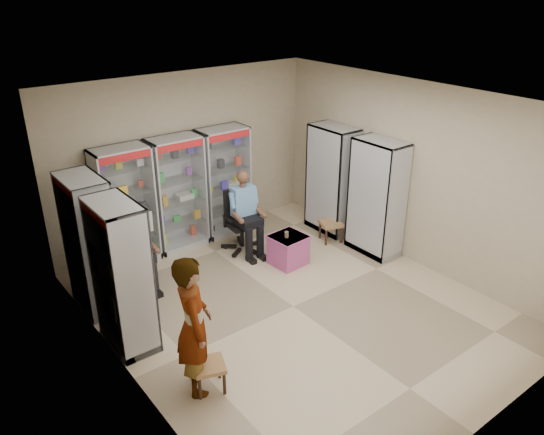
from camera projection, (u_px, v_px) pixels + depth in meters
floor at (293, 306)px, 7.78m from camera, size 6.00×6.00×0.00m
room_shell at (296, 181)px, 6.96m from camera, size 5.02×6.02×3.01m
cabinet_back_left at (126, 207)px, 8.61m from camera, size 0.90×0.50×2.00m
cabinet_back_mid at (178, 194)px, 9.14m from camera, size 0.90×0.50×2.00m
cabinet_back_right at (224, 182)px, 9.67m from camera, size 0.90×0.50×2.00m
cabinet_right_far at (332, 180)px, 9.76m from camera, size 0.90×0.50×2.00m
cabinet_right_near at (377, 198)px, 8.96m from camera, size 0.90×0.50×2.00m
cabinet_left_far at (90, 244)px, 7.43m from camera, size 0.90×0.50×2.00m
cabinet_left_near at (122, 276)px, 6.63m from camera, size 0.90×0.50×2.00m
wooden_chair at (134, 257)px, 8.17m from camera, size 0.42×0.42×0.94m
seated_customer at (134, 247)px, 8.05m from camera, size 0.44×0.60×1.34m
office_chair at (242, 221)px, 9.19m from camera, size 0.65×0.65×1.09m
seated_shopkeeper at (243, 214)px, 9.09m from camera, size 0.51×0.68×1.39m
pink_trunk at (288, 250)px, 8.84m from camera, size 0.57×0.55×0.51m
tea_glass at (287, 234)px, 8.69m from camera, size 0.07×0.07×0.10m
woven_stool_a at (331, 231)px, 9.65m from camera, size 0.47×0.47×0.37m
woven_stool_b at (210, 376)px, 6.17m from camera, size 0.46×0.46×0.36m
standing_man at (194, 326)px, 5.92m from camera, size 0.63×0.74×1.73m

